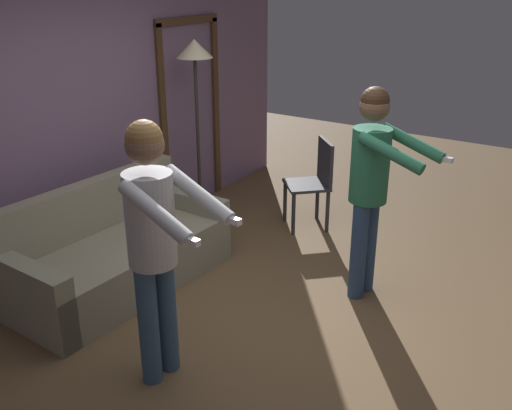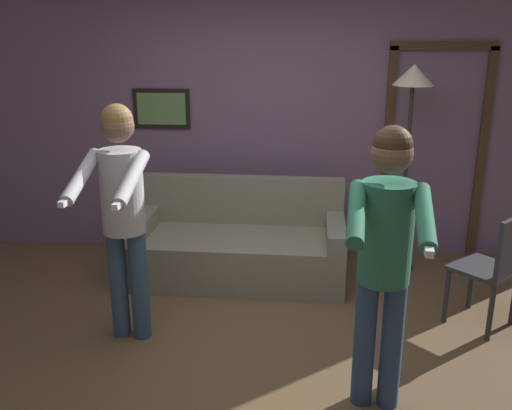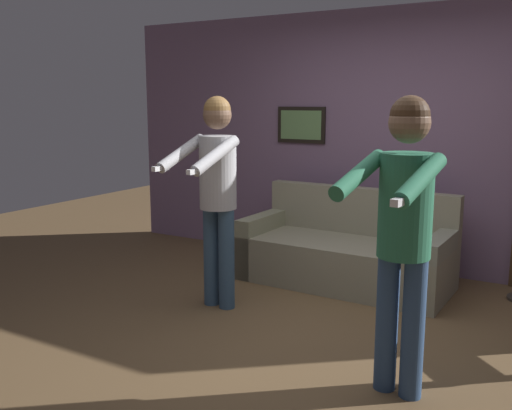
# 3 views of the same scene
# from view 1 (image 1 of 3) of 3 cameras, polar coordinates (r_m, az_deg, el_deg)

# --- Properties ---
(ground_plane) EXTENTS (12.00, 12.00, 0.00)m
(ground_plane) POSITION_cam_1_polar(r_m,az_deg,el_deg) (4.51, 1.06, -11.39)
(ground_plane) COLOR brown
(back_wall_assembly) EXTENTS (6.40, 0.10, 2.60)m
(back_wall_assembly) POSITION_cam_1_polar(r_m,az_deg,el_deg) (5.32, -18.12, 8.12)
(back_wall_assembly) COLOR slate
(back_wall_assembly) RESTS_ON ground_plane
(couch) EXTENTS (1.92, 0.90, 0.87)m
(couch) POSITION_cam_1_polar(r_m,az_deg,el_deg) (4.99, -13.62, -4.88)
(couch) COLOR gray
(couch) RESTS_ON ground_plane
(torchiere_lamp) EXTENTS (0.36, 0.36, 1.90)m
(torchiere_lamp) POSITION_cam_1_polar(r_m,az_deg,el_deg) (5.85, -6.10, 13.41)
(torchiere_lamp) COLOR #332D28
(torchiere_lamp) RESTS_ON ground_plane
(person_standing_left) EXTENTS (0.47, 0.72, 1.73)m
(person_standing_left) POSITION_cam_1_polar(r_m,az_deg,el_deg) (3.48, -10.24, -2.57)
(person_standing_left) COLOR #365371
(person_standing_left) RESTS_ON ground_plane
(person_standing_right) EXTENTS (0.49, 0.74, 1.73)m
(person_standing_right) POSITION_cam_1_polar(r_m,az_deg,el_deg) (4.49, 11.48, 3.02)
(person_standing_right) COLOR navy
(person_standing_right) RESTS_ON ground_plane
(dining_chair_distant) EXTENTS (0.59, 0.59, 0.93)m
(dining_chair_distant) POSITION_cam_1_polar(r_m,az_deg,el_deg) (5.91, 5.90, 2.63)
(dining_chair_distant) COLOR #2D2D33
(dining_chair_distant) RESTS_ON ground_plane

